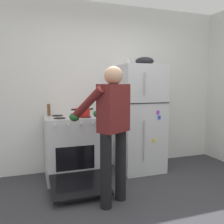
# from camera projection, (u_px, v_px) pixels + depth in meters

# --- Properties ---
(kitchen_wall_back) EXTENTS (6.00, 0.10, 2.70)m
(kitchen_wall_back) POSITION_uv_depth(u_px,v_px,m) (101.00, 87.00, 4.02)
(kitchen_wall_back) COLOR white
(kitchen_wall_back) RESTS_ON ground
(refrigerator) EXTENTS (0.68, 0.72, 1.70)m
(refrigerator) POSITION_uv_depth(u_px,v_px,m) (139.00, 118.00, 3.89)
(refrigerator) COLOR silver
(refrigerator) RESTS_ON ground
(stove_range) EXTENTS (0.76, 1.23, 0.93)m
(stove_range) POSITION_uv_depth(u_px,v_px,m) (72.00, 148.00, 3.56)
(stove_range) COLOR silver
(stove_range) RESTS_ON ground
(person_cook) EXTENTS (0.68, 0.75, 1.60)m
(person_cook) POSITION_uv_depth(u_px,v_px,m) (111.00, 123.00, 2.74)
(person_cook) COLOR black
(person_cook) RESTS_ON ground
(red_pot) EXTENTS (0.32, 0.22, 0.12)m
(red_pot) POSITION_uv_depth(u_px,v_px,m) (82.00, 112.00, 3.52)
(red_pot) COLOR red
(red_pot) RESTS_ON stove_range
(coffee_mug) EXTENTS (0.11, 0.08, 0.10)m
(coffee_mug) POSITION_uv_depth(u_px,v_px,m) (128.00, 62.00, 3.78)
(coffee_mug) COLOR silver
(coffee_mug) RESTS_ON refrigerator
(pepper_mill) EXTENTS (0.05, 0.05, 0.17)m
(pepper_mill) POSITION_uv_depth(u_px,v_px,m) (49.00, 110.00, 3.61)
(pepper_mill) COLOR brown
(pepper_mill) RESTS_ON stove_range
(mixing_bowl) EXTENTS (0.29, 0.29, 0.13)m
(mixing_bowl) POSITION_uv_depth(u_px,v_px,m) (145.00, 61.00, 3.81)
(mixing_bowl) COLOR black
(mixing_bowl) RESTS_ON refrigerator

